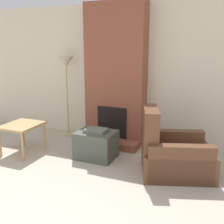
% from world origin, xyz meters
% --- Properties ---
extents(wall_back, '(7.55, 0.06, 2.60)m').
position_xyz_m(wall_back, '(0.00, 3.17, 1.30)').
color(wall_back, beige).
rests_on(wall_back, ground_plane).
extents(fireplace, '(1.14, 0.68, 2.60)m').
position_xyz_m(fireplace, '(0.00, 2.95, 1.24)').
color(fireplace, brown).
rests_on(fireplace, ground_plane).
extents(ottoman, '(0.64, 0.51, 0.51)m').
position_xyz_m(ottoman, '(0.02, 2.05, 0.24)').
color(ottoman, '#474C42').
rests_on(ottoman, ground_plane).
extents(armchair, '(1.21, 1.10, 0.98)m').
position_xyz_m(armchair, '(1.29, 1.97, 0.28)').
color(armchair, brown).
rests_on(armchair, ground_plane).
extents(side_table, '(0.57, 0.66, 0.52)m').
position_xyz_m(side_table, '(-1.26, 1.75, 0.45)').
color(side_table, tan).
rests_on(side_table, ground_plane).
extents(floor_lamp_left, '(0.31, 0.31, 1.62)m').
position_xyz_m(floor_lamp_left, '(-1.06, 2.93, 1.40)').
color(floor_lamp_left, tan).
rests_on(floor_lamp_left, ground_plane).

